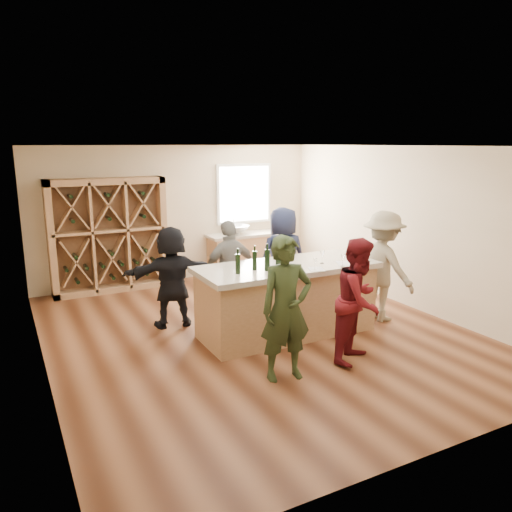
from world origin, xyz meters
name	(u,v)px	position (x,y,z in m)	size (l,w,h in m)	color
floor	(256,335)	(0.00, 0.00, -0.05)	(6.00, 7.00, 0.10)	brown
ceiling	(256,142)	(0.00, 0.00, 2.85)	(6.00, 7.00, 0.10)	white
wall_back	(178,213)	(0.00, 3.55, 1.40)	(6.00, 0.10, 2.80)	beige
wall_front	(446,314)	(0.00, -3.55, 1.40)	(6.00, 0.10, 2.80)	beige
wall_left	(32,266)	(-3.05, 0.00, 1.40)	(0.10, 7.00, 2.80)	beige
wall_right	(410,227)	(3.05, 0.00, 1.40)	(0.10, 7.00, 2.80)	beige
window_frame	(244,194)	(1.50, 3.47, 1.75)	(1.30, 0.06, 1.30)	white
window_pane	(245,194)	(1.50, 3.44, 1.75)	(1.18, 0.01, 1.18)	white
wine_rack	(109,236)	(-1.50, 3.27, 1.10)	(2.20, 0.45, 2.20)	#A3764D
back_counter_base	(246,255)	(1.40, 3.20, 0.43)	(1.60, 0.58, 0.86)	#A3764D
back_counter_top	(245,235)	(1.40, 3.20, 0.89)	(1.70, 0.62, 0.06)	#ADA08D
sink	(237,230)	(1.20, 3.20, 1.01)	(0.54, 0.54, 0.19)	silver
faucet	(234,226)	(1.20, 3.38, 1.07)	(0.02, 0.02, 0.30)	silver
tasting_counter_base	(287,302)	(0.39, -0.25, 0.50)	(2.60, 1.00, 1.00)	#A3764D
tasting_counter_top	(287,267)	(0.39, -0.25, 1.04)	(2.72, 1.12, 0.08)	#ADA08D
wine_bottle_a	(238,264)	(-0.49, -0.39, 1.22)	(0.07, 0.07, 0.28)	black
wine_bottle_c	(255,261)	(-0.19, -0.31, 1.22)	(0.07, 0.07, 0.27)	black
wine_bottle_d	(267,260)	(-0.05, -0.42, 1.23)	(0.08, 0.08, 0.31)	black
wine_bottle_e	(278,257)	(0.15, -0.39, 1.25)	(0.08, 0.08, 0.34)	black
wine_glass_a	(288,268)	(0.11, -0.73, 1.16)	(0.06, 0.06, 0.16)	white
wine_glass_b	(315,265)	(0.56, -0.72, 1.16)	(0.06, 0.06, 0.17)	white
wine_glass_c	(343,261)	(1.03, -0.74, 1.17)	(0.07, 0.07, 0.18)	white
wine_glass_d	(322,257)	(0.89, -0.43, 1.18)	(0.07, 0.07, 0.19)	white
wine_glass_e	(349,254)	(1.36, -0.47, 1.18)	(0.08, 0.08, 0.20)	white
tasting_menu_a	(278,274)	(-0.01, -0.66, 1.08)	(0.20, 0.28, 0.00)	white
tasting_menu_b	(316,269)	(0.62, -0.68, 1.08)	(0.20, 0.28, 0.00)	white
tasting_menu_c	(345,263)	(1.20, -0.58, 1.08)	(0.22, 0.31, 0.00)	white
person_near_left	(286,309)	(-0.38, -1.51, 0.89)	(0.65, 0.48, 1.79)	#263319
person_near_right	(359,300)	(0.74, -1.50, 0.83)	(0.81, 0.44, 1.66)	#590F14
person_server	(383,266)	(2.09, -0.42, 0.90)	(1.16, 0.54, 1.79)	gray
person_far_mid	(230,271)	(-0.10, 0.73, 0.82)	(0.96, 0.49, 1.64)	slate
person_far_right	(283,258)	(0.95, 0.83, 0.89)	(0.87, 0.57, 1.78)	#191E38
person_far_left	(172,277)	(-1.03, 0.87, 0.80)	(1.49, 0.54, 1.61)	black
wine_glass_f	(278,256)	(0.34, -0.05, 1.17)	(0.07, 0.07, 0.18)	white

